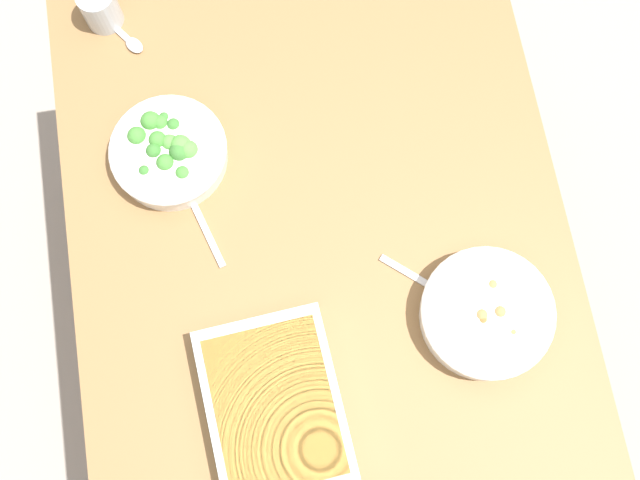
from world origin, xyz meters
The scene contains 9 objects.
ground_plane centered at (0.00, 0.00, 0.00)m, with size 6.00×6.00×0.00m, color #9E9389.
dining_table centered at (0.00, 0.00, 0.65)m, with size 1.20×0.90×0.74m.
stew_bowl centered at (-0.19, -0.26, 0.77)m, with size 0.23×0.23×0.06m.
broccoli_bowl centered at (0.20, 0.24, 0.77)m, with size 0.21×0.21×0.07m.
baking_dish centered at (-0.28, 0.12, 0.77)m, with size 0.31×0.24×0.06m.
drink_cup centered at (0.51, 0.34, 0.78)m, with size 0.07×0.07×0.08m.
spoon_by_stew centered at (-0.12, -0.19, 0.74)m, with size 0.13×0.14×0.01m.
spoon_by_broccoli centered at (0.09, 0.21, 0.74)m, with size 0.17×0.07×0.01m.
spoon_spare centered at (0.47, 0.31, 0.74)m, with size 0.15×0.12×0.01m.
Camera 1 is at (-0.36, 0.06, 2.11)m, focal length 44.09 mm.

